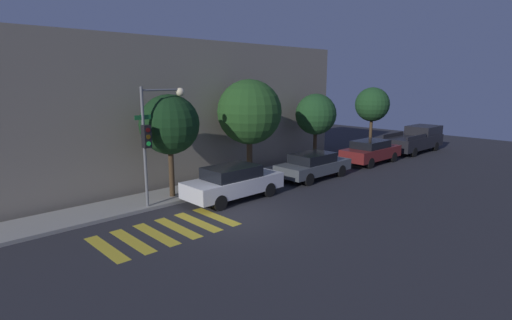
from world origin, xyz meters
TOP-DOWN VIEW (x-y plane):
  - ground_plane at (0.00, 0.00)m, footprint 60.00×60.00m
  - sidewalk at (0.00, 4.31)m, footprint 26.00×2.22m
  - building_row at (0.00, 8.82)m, footprint 26.00×6.00m
  - crosswalk at (-2.70, 0.80)m, footprint 4.82×2.60m
  - traffic_light_pole at (-1.57, 3.37)m, footprint 2.29×0.56m
  - sedan_near_corner at (1.48, 2.10)m, footprint 4.61×1.81m
  - sedan_middle at (7.11, 2.10)m, footprint 4.49×1.82m
  - sedan_far_end at (12.92, 2.10)m, footprint 4.53×1.83m
  - pickup_truck at (19.14, 2.10)m, footprint 5.71×2.04m
  - tree_near_corner at (-0.47, 4.01)m, footprint 2.60×2.60m
  - tree_midblock at (4.20, 4.01)m, footprint 3.30×3.30m
  - tree_far_end at (9.64, 4.01)m, footprint 2.47×2.47m
  - tree_behind_truck at (16.02, 4.01)m, footprint 2.41×2.41m

SIDE VIEW (x-z plane):
  - ground_plane at x=0.00m, z-range 0.00..0.00m
  - crosswalk at x=-2.70m, z-range 0.00..0.00m
  - sidewalk at x=0.00m, z-range 0.00..0.14m
  - sedan_middle at x=7.11m, z-range 0.04..1.43m
  - sedan_far_end at x=12.92m, z-range 0.04..1.53m
  - sedan_near_corner at x=1.48m, z-range 0.04..1.56m
  - pickup_truck at x=19.14m, z-range 0.01..1.83m
  - tree_far_end at x=9.64m, z-range 0.97..5.40m
  - tree_near_corner at x=-0.47m, z-range 1.01..5.66m
  - traffic_light_pole at x=-1.57m, z-range 0.85..5.83m
  - tree_behind_truck at x=16.02m, z-range 1.14..5.87m
  - building_row at x=0.00m, z-range 0.00..7.22m
  - tree_midblock at x=4.20m, z-range 0.98..6.26m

